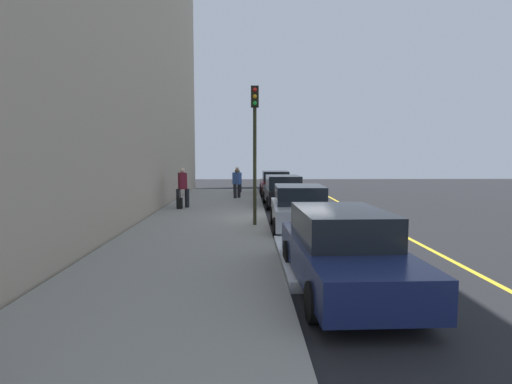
{
  "coord_description": "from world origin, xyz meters",
  "views": [
    {
      "loc": [
        14.89,
        -1.74,
        2.56
      ],
      "look_at": [
        1.02,
        -1.46,
        1.3
      ],
      "focal_mm": 28.94,
      "sensor_mm": 36.0,
      "label": 1
    }
  ],
  "objects_px": {
    "parked_car_navy": "(343,250)",
    "pedestrian_blue_coat": "(237,182)",
    "rolling_suitcase": "(180,203)",
    "traffic_light_pole": "(255,133)",
    "parked_car_black": "(283,191)",
    "pedestrian_olive_coat": "(237,179)",
    "parked_car_maroon": "(275,183)",
    "parked_car_silver": "(300,208)",
    "pedestrian_burgundy_coat": "(183,186)"
  },
  "relations": [
    {
      "from": "parked_car_black",
      "to": "parked_car_navy",
      "type": "xyz_separation_m",
      "value": [
        12.78,
        0.02,
        0.0
      ]
    },
    {
      "from": "parked_car_silver",
      "to": "pedestrian_blue_coat",
      "type": "bearing_deg",
      "value": -165.57
    },
    {
      "from": "parked_car_silver",
      "to": "pedestrian_olive_coat",
      "type": "bearing_deg",
      "value": -169.09
    },
    {
      "from": "parked_car_black",
      "to": "parked_car_navy",
      "type": "bearing_deg",
      "value": 0.08
    },
    {
      "from": "parked_car_black",
      "to": "parked_car_silver",
      "type": "xyz_separation_m",
      "value": [
        6.66,
        -0.03,
        -0.0
      ]
    },
    {
      "from": "traffic_light_pole",
      "to": "parked_car_navy",
      "type": "bearing_deg",
      "value": 13.74
    },
    {
      "from": "parked_car_maroon",
      "to": "pedestrian_burgundy_coat",
      "type": "xyz_separation_m",
      "value": [
        7.26,
        -4.72,
        0.36
      ]
    },
    {
      "from": "parked_car_black",
      "to": "pedestrian_olive_coat",
      "type": "relative_size",
      "value": 2.8
    },
    {
      "from": "pedestrian_olive_coat",
      "to": "traffic_light_pole",
      "type": "distance_m",
      "value": 12.52
    },
    {
      "from": "parked_car_black",
      "to": "rolling_suitcase",
      "type": "bearing_deg",
      "value": -66.53
    },
    {
      "from": "pedestrian_burgundy_coat",
      "to": "parked_car_navy",
      "type": "bearing_deg",
      "value": 23.28
    },
    {
      "from": "pedestrian_blue_coat",
      "to": "rolling_suitcase",
      "type": "distance_m",
      "value": 5.23
    },
    {
      "from": "traffic_light_pole",
      "to": "parked_car_black",
      "type": "bearing_deg",
      "value": 166.43
    },
    {
      "from": "pedestrian_blue_coat",
      "to": "pedestrian_olive_coat",
      "type": "relative_size",
      "value": 1.0
    },
    {
      "from": "pedestrian_olive_coat",
      "to": "parked_car_silver",
      "type": "bearing_deg",
      "value": 10.91
    },
    {
      "from": "parked_car_maroon",
      "to": "pedestrian_blue_coat",
      "type": "xyz_separation_m",
      "value": [
        3.08,
        -2.35,
        0.26
      ]
    },
    {
      "from": "parked_car_black",
      "to": "pedestrian_olive_coat",
      "type": "distance_m",
      "value": 6.38
    },
    {
      "from": "pedestrian_blue_coat",
      "to": "pedestrian_burgundy_coat",
      "type": "bearing_deg",
      "value": -29.54
    },
    {
      "from": "parked_car_black",
      "to": "pedestrian_olive_coat",
      "type": "bearing_deg",
      "value": -157.45
    },
    {
      "from": "parked_car_maroon",
      "to": "parked_car_black",
      "type": "distance_m",
      "value": 5.56
    },
    {
      "from": "parked_car_silver",
      "to": "pedestrian_burgundy_coat",
      "type": "bearing_deg",
      "value": -136.43
    },
    {
      "from": "parked_car_navy",
      "to": "pedestrian_burgundy_coat",
      "type": "bearing_deg",
      "value": -156.72
    },
    {
      "from": "parked_car_silver",
      "to": "rolling_suitcase",
      "type": "xyz_separation_m",
      "value": [
        -4.56,
        -4.8,
        -0.36
      ]
    },
    {
      "from": "pedestrian_burgundy_coat",
      "to": "traffic_light_pole",
      "type": "relative_size",
      "value": 0.39
    },
    {
      "from": "parked_car_silver",
      "to": "parked_car_maroon",
      "type": "bearing_deg",
      "value": -179.98
    },
    {
      "from": "pedestrian_olive_coat",
      "to": "traffic_light_pole",
      "type": "height_order",
      "value": "traffic_light_pole"
    },
    {
      "from": "pedestrian_olive_coat",
      "to": "rolling_suitcase",
      "type": "relative_size",
      "value": 1.93
    },
    {
      "from": "parked_car_silver",
      "to": "pedestrian_blue_coat",
      "type": "relative_size",
      "value": 2.54
    },
    {
      "from": "parked_car_maroon",
      "to": "rolling_suitcase",
      "type": "height_order",
      "value": "parked_car_maroon"
    },
    {
      "from": "parked_car_black",
      "to": "rolling_suitcase",
      "type": "height_order",
      "value": "parked_car_black"
    },
    {
      "from": "parked_car_black",
      "to": "pedestrian_blue_coat",
      "type": "relative_size",
      "value": 2.8
    },
    {
      "from": "parked_car_silver",
      "to": "rolling_suitcase",
      "type": "distance_m",
      "value": 6.63
    },
    {
      "from": "parked_car_black",
      "to": "pedestrian_blue_coat",
      "type": "height_order",
      "value": "pedestrian_blue_coat"
    },
    {
      "from": "pedestrian_burgundy_coat",
      "to": "traffic_light_pole",
      "type": "distance_m",
      "value": 6.09
    },
    {
      "from": "parked_car_navy",
      "to": "pedestrian_blue_coat",
      "type": "distance_m",
      "value": 15.45
    },
    {
      "from": "pedestrian_blue_coat",
      "to": "traffic_light_pole",
      "type": "distance_m",
      "value": 9.2
    },
    {
      "from": "pedestrian_olive_coat",
      "to": "pedestrian_burgundy_coat",
      "type": "relative_size",
      "value": 0.89
    },
    {
      "from": "parked_car_navy",
      "to": "pedestrian_blue_coat",
      "type": "relative_size",
      "value": 2.98
    },
    {
      "from": "pedestrian_burgundy_coat",
      "to": "rolling_suitcase",
      "type": "bearing_deg",
      "value": -11.22
    },
    {
      "from": "parked_car_maroon",
      "to": "pedestrian_burgundy_coat",
      "type": "height_order",
      "value": "pedestrian_burgundy_coat"
    },
    {
      "from": "pedestrian_blue_coat",
      "to": "rolling_suitcase",
      "type": "xyz_separation_m",
      "value": [
        4.58,
        -2.45,
        -0.62
      ]
    },
    {
      "from": "pedestrian_olive_coat",
      "to": "parked_car_maroon",
      "type": "bearing_deg",
      "value": 82.29
    },
    {
      "from": "parked_car_navy",
      "to": "traffic_light_pole",
      "type": "distance_m",
      "value": 7.05
    },
    {
      "from": "rolling_suitcase",
      "to": "parked_car_silver",
      "type": "bearing_deg",
      "value": 46.45
    },
    {
      "from": "parked_car_silver",
      "to": "rolling_suitcase",
      "type": "bearing_deg",
      "value": -133.55
    },
    {
      "from": "pedestrian_blue_coat",
      "to": "rolling_suitcase",
      "type": "height_order",
      "value": "pedestrian_blue_coat"
    },
    {
      "from": "parked_car_maroon",
      "to": "parked_car_navy",
      "type": "xyz_separation_m",
      "value": [
        18.34,
        0.05,
        0.0
      ]
    },
    {
      "from": "parked_car_navy",
      "to": "parked_car_maroon",
      "type": "bearing_deg",
      "value": -179.85
    },
    {
      "from": "parked_car_black",
      "to": "pedestrian_burgundy_coat",
      "type": "xyz_separation_m",
      "value": [
        1.7,
        -4.75,
        0.36
      ]
    },
    {
      "from": "pedestrian_olive_coat",
      "to": "traffic_light_pole",
      "type": "bearing_deg",
      "value": 4.2
    }
  ]
}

